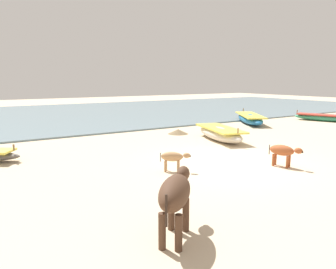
{
  "coord_description": "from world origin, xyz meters",
  "views": [
    {
      "loc": [
        -7.25,
        -7.53,
        2.65
      ],
      "look_at": [
        -0.77,
        2.67,
        0.6
      ],
      "focal_mm": 34.72,
      "sensor_mm": 36.0,
      "label": 1
    }
  ],
  "objects_px": {
    "cow_adult_dark": "(175,194)",
    "calf_far_tan": "(173,157)",
    "fishing_boat_2": "(325,118)",
    "fishing_boat_0": "(250,119)",
    "fishing_boat_3": "(220,133)",
    "calf_near_rust": "(283,151)"
  },
  "relations": [
    {
      "from": "calf_near_rust",
      "to": "fishing_boat_0",
      "type": "bearing_deg",
      "value": 122.17
    },
    {
      "from": "fishing_boat_2",
      "to": "calf_far_tan",
      "type": "relative_size",
      "value": 5.01
    },
    {
      "from": "fishing_boat_0",
      "to": "fishing_boat_3",
      "type": "relative_size",
      "value": 1.14
    },
    {
      "from": "fishing_boat_0",
      "to": "calf_far_tan",
      "type": "bearing_deg",
      "value": 156.25
    },
    {
      "from": "fishing_boat_0",
      "to": "fishing_boat_3",
      "type": "distance_m",
      "value": 6.18
    },
    {
      "from": "fishing_boat_2",
      "to": "fishing_boat_0",
      "type": "bearing_deg",
      "value": 50.02
    },
    {
      "from": "fishing_boat_0",
      "to": "fishing_boat_3",
      "type": "height_order",
      "value": "fishing_boat_3"
    },
    {
      "from": "fishing_boat_3",
      "to": "calf_far_tan",
      "type": "distance_m",
      "value": 5.45
    },
    {
      "from": "fishing_boat_2",
      "to": "fishing_boat_3",
      "type": "xyz_separation_m",
      "value": [
        -10.14,
        -1.4,
        0.07
      ]
    },
    {
      "from": "fishing_boat_3",
      "to": "calf_near_rust",
      "type": "bearing_deg",
      "value": -1.08
    },
    {
      "from": "fishing_boat_2",
      "to": "cow_adult_dark",
      "type": "xyz_separation_m",
      "value": [
        -16.83,
        -7.86,
        0.55
      ]
    },
    {
      "from": "fishing_boat_0",
      "to": "fishing_boat_3",
      "type": "bearing_deg",
      "value": 154.98
    },
    {
      "from": "fishing_boat_0",
      "to": "calf_near_rust",
      "type": "bearing_deg",
      "value": 172.51
    },
    {
      "from": "calf_near_rust",
      "to": "calf_far_tan",
      "type": "xyz_separation_m",
      "value": [
        -3.11,
        1.38,
        -0.07
      ]
    },
    {
      "from": "cow_adult_dark",
      "to": "calf_far_tan",
      "type": "distance_m",
      "value": 4.06
    },
    {
      "from": "calf_far_tan",
      "to": "cow_adult_dark",
      "type": "bearing_deg",
      "value": -82.3
    },
    {
      "from": "fishing_boat_2",
      "to": "fishing_boat_3",
      "type": "distance_m",
      "value": 10.24
    },
    {
      "from": "fishing_boat_2",
      "to": "cow_adult_dark",
      "type": "height_order",
      "value": "cow_adult_dark"
    },
    {
      "from": "fishing_boat_3",
      "to": "calf_near_rust",
      "type": "distance_m",
      "value": 4.66
    },
    {
      "from": "fishing_boat_2",
      "to": "cow_adult_dark",
      "type": "relative_size",
      "value": 2.81
    },
    {
      "from": "calf_near_rust",
      "to": "fishing_boat_3",
      "type": "bearing_deg",
      "value": 145.75
    },
    {
      "from": "fishing_boat_0",
      "to": "fishing_boat_3",
      "type": "xyz_separation_m",
      "value": [
        -5.27,
        -3.23,
        0.01
      ]
    }
  ]
}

